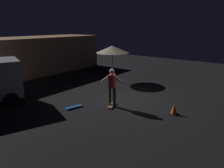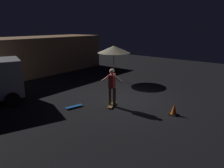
% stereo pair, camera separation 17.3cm
% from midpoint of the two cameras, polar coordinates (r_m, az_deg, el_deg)
% --- Properties ---
extents(ground_plane, '(28.00, 28.00, 0.00)m').
position_cam_midpoint_polar(ground_plane, '(10.29, 4.45, -4.34)').
color(ground_plane, black).
extents(low_building, '(9.52, 3.34, 2.72)m').
position_cam_midpoint_polar(low_building, '(17.21, -18.37, 7.75)').
color(low_building, '#AD7F56').
rests_on(low_building, ground_plane).
extents(patio_umbrella, '(2.10, 2.10, 2.30)m').
position_cam_midpoint_polar(patio_umbrella, '(13.42, 0.89, 9.54)').
color(patio_umbrella, slate).
rests_on(patio_umbrella, ground_plane).
extents(skateboard_ridden, '(0.80, 0.45, 0.07)m').
position_cam_midpoint_polar(skateboard_ridden, '(9.44, 0.53, -5.82)').
color(skateboard_ridden, olive).
rests_on(skateboard_ridden, ground_plane).
extents(skateboard_spare, '(0.81, 0.40, 0.07)m').
position_cam_midpoint_polar(skateboard_spare, '(9.41, -9.93, -6.15)').
color(skateboard_spare, '#1959B2').
rests_on(skateboard_spare, ground_plane).
extents(skater, '(0.43, 0.96, 1.67)m').
position_cam_midpoint_polar(skater, '(9.12, 0.54, -0.08)').
color(skater, brown).
rests_on(skater, skateboard_ridden).
extents(traffic_cone, '(0.34, 0.34, 0.46)m').
position_cam_midpoint_polar(traffic_cone, '(8.90, 17.25, -6.86)').
color(traffic_cone, black).
rests_on(traffic_cone, ground_plane).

